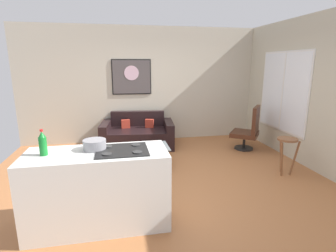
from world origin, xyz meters
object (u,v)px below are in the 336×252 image
at_px(couch, 138,135).
at_px(bar_stool, 287,146).
at_px(coffee_table, 145,148).
at_px(mixing_bowl, 95,145).
at_px(armchair, 249,130).
at_px(soda_bottle, 43,144).
at_px(wall_painting, 132,77).

distance_m(couch, bar_stool, 3.24).
xyz_separation_m(coffee_table, bar_stool, (2.39, -0.84, 0.15)).
bearing_deg(mixing_bowl, armchair, 34.60).
bearing_deg(mixing_bowl, bar_stool, 14.07).
bearing_deg(coffee_table, couch, 91.36).
distance_m(couch, soda_bottle, 3.38).
relative_size(mixing_bowl, wall_painting, 0.28).
bearing_deg(wall_painting, bar_stool, -46.53).
bearing_deg(soda_bottle, coffee_table, 52.99).
height_order(soda_bottle, wall_painting, wall_painting).
bearing_deg(armchair, mixing_bowl, -145.40).
bearing_deg(bar_stool, couch, 138.50).
distance_m(couch, coffee_table, 1.31).
distance_m(bar_stool, wall_painting, 3.79).
distance_m(couch, mixing_bowl, 3.10).
height_order(bar_stool, wall_painting, wall_painting).
relative_size(coffee_table, bar_stool, 1.34).
xyz_separation_m(couch, soda_bottle, (-1.27, -3.03, 0.79)).
height_order(couch, soda_bottle, soda_bottle).
relative_size(bar_stool, wall_painting, 0.70).
relative_size(couch, wall_painting, 1.84).
xyz_separation_m(mixing_bowl, wall_painting, (0.65, 3.42, 0.62)).
bearing_deg(mixing_bowl, couch, 76.12).
bearing_deg(couch, armchair, -16.89).
xyz_separation_m(armchair, wall_painting, (-2.52, 1.23, 1.14)).
height_order(coffee_table, soda_bottle, soda_bottle).
bearing_deg(wall_painting, couch, -81.51).
xyz_separation_m(bar_stool, mixing_bowl, (-3.15, -0.79, 0.46)).
relative_size(bar_stool, mixing_bowl, 2.48).
xyz_separation_m(bar_stool, soda_bottle, (-3.69, -0.88, 0.54)).
bearing_deg(armchair, coffee_table, -166.94).
distance_m(soda_bottle, wall_painting, 3.75).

